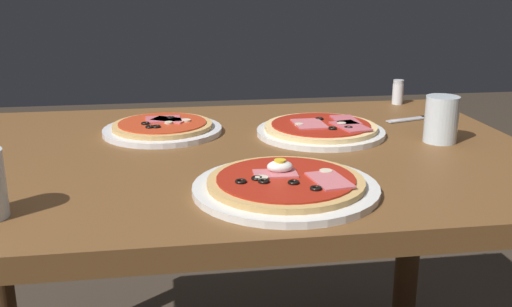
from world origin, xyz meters
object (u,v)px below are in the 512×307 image
Objects in this scene: dining_table at (225,199)px; water_glass_far at (442,123)px; pizza_foreground at (286,185)px; pizza_across_right at (163,128)px; pizza_across_left at (321,130)px; knife at (425,117)px; salt_shaker at (398,92)px.

dining_table is 0.49m from water_glass_far.
pizza_foreground is 0.46m from pizza_across_right.
pizza_across_left is 1.07× the size of pizza_across_right.
dining_table is 4.79× the size of pizza_across_right.
water_glass_far is 0.22m from knife.
pizza_across_left is 4.26× the size of salt_shaker.
pizza_foreground reaches higher than dining_table.
pizza_foreground is at bearing -134.15° from knife.
dining_table is at bearing -157.15° from pizza_across_left.
pizza_foreground is (0.08, -0.25, 0.12)m from dining_table.
knife is at bearing 45.85° from pizza_foreground.
water_glass_far is (0.59, -0.17, 0.03)m from pizza_across_right.
pizza_across_right is (-0.20, 0.42, -0.00)m from pizza_foreground.
pizza_across_right reaches higher than knife.
knife is (0.30, 0.11, -0.01)m from pizza_across_left.
salt_shaker is (-0.00, 0.18, 0.03)m from knife.
dining_table is 0.66m from salt_shaker.
salt_shaker is (0.64, 0.22, 0.02)m from pizza_across_right.
water_glass_far is at bearing 32.48° from pizza_foreground.
water_glass_far is (0.39, 0.25, 0.03)m from pizza_foreground.
pizza_across_left is 1.48× the size of knife.
pizza_foreground is 0.64m from knife.
pizza_across_right is 3.99× the size of salt_shaker.
pizza_across_right reaches higher than dining_table.
dining_table is at bearing -143.50° from salt_shaker.
salt_shaker reaches higher than pizza_across_right.
salt_shaker is at bearing 44.61° from pizza_across_left.
water_glass_far reaches higher than dining_table.
dining_table is at bearing -158.25° from knife.
salt_shaker reaches higher than dining_table.
salt_shaker is (0.06, 0.39, -0.01)m from water_glass_far.
pizza_across_right is (-0.35, 0.07, -0.00)m from pizza_across_left.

